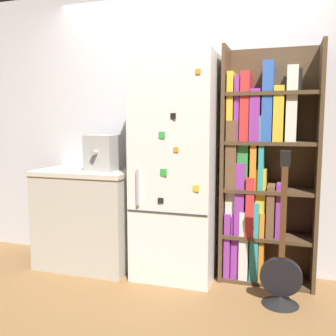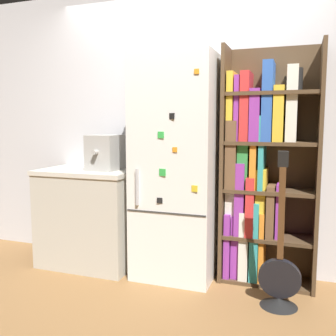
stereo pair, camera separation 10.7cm
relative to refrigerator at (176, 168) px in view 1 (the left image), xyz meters
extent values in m
plane|color=olive|center=(0.00, -0.17, -0.96)|extent=(16.00, 16.00, 0.00)
cube|color=silver|center=(0.00, 0.30, 0.34)|extent=(8.00, 0.05, 2.60)
cube|color=white|center=(0.00, 0.00, 0.00)|extent=(0.69, 0.56, 1.92)
cube|color=#333333|center=(0.00, -0.28, -0.33)|extent=(0.67, 0.01, 0.01)
cube|color=#B2B2B7|center=(-0.24, -0.29, -0.13)|extent=(0.02, 0.02, 0.30)
cube|color=green|center=(-0.02, -0.28, 0.00)|extent=(0.06, 0.01, 0.06)
cube|color=orange|center=(0.08, -0.28, 0.18)|extent=(0.04, 0.01, 0.04)
cube|color=orange|center=(0.25, -0.28, 0.77)|extent=(0.04, 0.01, 0.04)
cube|color=green|center=(-0.04, -0.28, 0.29)|extent=(0.05, 0.01, 0.05)
cube|color=black|center=(-0.05, -0.28, -0.23)|extent=(0.05, 0.01, 0.05)
cube|color=black|center=(0.06, -0.28, 0.44)|extent=(0.05, 0.02, 0.05)
cube|color=yellow|center=(0.24, -0.28, -0.12)|extent=(0.05, 0.01, 0.05)
cube|color=#4C3823|center=(0.40, 0.10, 0.03)|extent=(0.03, 0.35, 1.97)
cube|color=#4C3823|center=(1.15, 0.10, 0.03)|extent=(0.03, 0.35, 1.97)
cube|color=#4C3823|center=(0.78, 0.26, 0.03)|extent=(0.77, 0.03, 1.97)
cube|color=#4C3823|center=(0.78, 0.10, -0.94)|extent=(0.71, 0.32, 0.03)
cube|color=#4C3823|center=(0.78, 0.10, -0.56)|extent=(0.71, 0.32, 0.03)
cube|color=#4C3823|center=(0.78, 0.10, -0.17)|extent=(0.71, 0.32, 0.03)
cube|color=#4C3823|center=(0.78, 0.10, 0.22)|extent=(0.71, 0.32, 0.03)
cube|color=#4C3823|center=(0.78, 0.10, 0.62)|extent=(0.71, 0.32, 0.03)
cube|color=purple|center=(0.45, 0.11, -0.65)|extent=(0.05, 0.29, 0.55)
cube|color=purple|center=(0.52, 0.10, -0.66)|extent=(0.06, 0.23, 0.54)
cube|color=silver|center=(0.59, 0.10, -0.64)|extent=(0.08, 0.28, 0.58)
cube|color=teal|center=(0.68, 0.10, -0.59)|extent=(0.07, 0.28, 0.67)
cube|color=orange|center=(0.74, 0.10, -0.64)|extent=(0.04, 0.26, 0.58)
cube|color=silver|center=(0.47, 0.11, -0.27)|extent=(0.08, 0.22, 0.55)
cube|color=purple|center=(0.55, 0.10, -0.24)|extent=(0.08, 0.26, 0.61)
cube|color=red|center=(0.64, 0.09, -0.30)|extent=(0.07, 0.29, 0.50)
cube|color=gold|center=(0.72, 0.11, -0.27)|extent=(0.08, 0.26, 0.56)
cube|color=brown|center=(0.80, 0.10, -0.33)|extent=(0.06, 0.29, 0.43)
cube|color=purple|center=(0.86, 0.10, -0.33)|extent=(0.05, 0.22, 0.44)
cube|color=brown|center=(0.47, 0.11, 0.13)|extent=(0.09, 0.30, 0.56)
cube|color=#338C3F|center=(0.57, 0.11, 0.07)|extent=(0.09, 0.23, 0.46)
cube|color=orange|center=(0.65, 0.10, 0.11)|extent=(0.05, 0.27, 0.54)
cube|color=teal|center=(0.71, 0.11, 0.15)|extent=(0.04, 0.29, 0.60)
cube|color=gold|center=(0.45, 0.10, 0.52)|extent=(0.05, 0.27, 0.56)
cube|color=purple|center=(0.51, 0.11, 0.50)|extent=(0.04, 0.26, 0.53)
cube|color=red|center=(0.57, 0.11, 0.52)|extent=(0.07, 0.30, 0.56)
cube|color=purple|center=(0.65, 0.09, 0.45)|extent=(0.08, 0.27, 0.42)
cube|color=#2D59B2|center=(0.75, 0.10, 0.56)|extent=(0.08, 0.28, 0.63)
cube|color=gold|center=(0.84, 0.10, 0.46)|extent=(0.08, 0.30, 0.44)
cube|color=silver|center=(0.93, 0.09, 0.54)|extent=(0.08, 0.23, 0.59)
cylinder|color=black|center=(0.95, 0.10, 0.72)|extent=(0.10, 0.10, 0.18)
cube|color=#BCB7A8|center=(-0.86, -0.02, -0.52)|extent=(0.88, 0.59, 0.87)
cube|color=beige|center=(-0.86, -0.02, -0.06)|extent=(0.90, 0.61, 0.04)
cube|color=#A5A39E|center=(-0.69, 0.00, 0.12)|extent=(0.26, 0.31, 0.32)
cylinder|color=#A5A39E|center=(-0.69, -0.18, 0.13)|extent=(0.04, 0.06, 0.04)
cone|color=black|center=(0.90, -0.31, -0.93)|extent=(0.28, 0.28, 0.06)
cylinder|color=black|center=(0.90, -0.31, -0.74)|extent=(0.31, 0.09, 0.31)
cube|color=brown|center=(0.90, -0.38, -0.25)|extent=(0.04, 0.12, 0.68)
cube|color=black|center=(0.90, -0.43, 0.15)|extent=(0.07, 0.04, 0.11)
camera|label=1|loc=(0.90, -3.09, 0.39)|focal=40.00mm
camera|label=2|loc=(1.00, -3.05, 0.39)|focal=40.00mm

